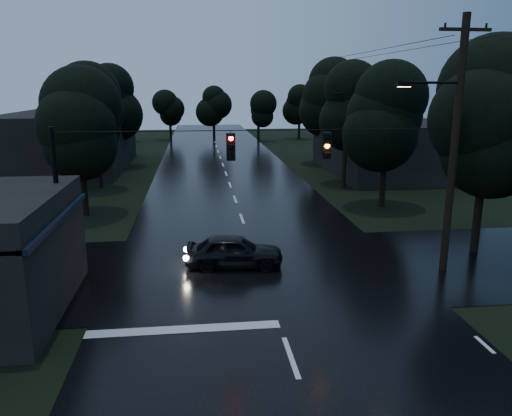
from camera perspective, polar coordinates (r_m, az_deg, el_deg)
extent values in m
cube|color=black|center=(38.12, -2.99, 2.63)|extent=(12.00, 120.00, 0.02)
cube|color=black|center=(20.83, 0.40, -6.97)|extent=(60.00, 9.00, 0.02)
cube|color=black|center=(17.45, -21.70, -1.09)|extent=(0.30, 7.00, 0.15)
cylinder|color=black|center=(15.32, -24.67, -10.16)|extent=(0.10, 0.10, 3.00)
cylinder|color=black|center=(20.75, -19.77, -3.53)|extent=(0.10, 0.10, 3.00)
cube|color=#FFE666|center=(16.27, -22.96, -4.83)|extent=(0.06, 1.60, 0.50)
cube|color=#FFE666|center=(18.76, -20.75, -2.23)|extent=(0.06, 1.20, 0.50)
cube|color=black|center=(44.77, 14.91, 6.71)|extent=(10.00, 14.00, 4.40)
cube|color=black|center=(48.95, -20.58, 7.22)|extent=(10.00, 16.00, 5.00)
cylinder|color=black|center=(20.98, 21.70, 6.30)|extent=(0.30, 0.30, 10.00)
cube|color=black|center=(20.94, 22.82, 18.30)|extent=(2.00, 0.12, 0.12)
cylinder|color=black|center=(20.34, 19.54, 13.35)|extent=(2.20, 0.10, 0.10)
cube|color=black|center=(19.89, 16.60, 13.43)|extent=(0.60, 0.25, 0.18)
cube|color=#FFB266|center=(19.89, 16.58, 13.14)|extent=(0.45, 0.18, 0.03)
cylinder|color=black|center=(37.09, 10.18, 7.98)|extent=(0.30, 0.30, 7.50)
cube|color=black|center=(36.92, 10.39, 12.85)|extent=(2.00, 0.12, 0.12)
cylinder|color=black|center=(19.50, -21.62, -0.19)|extent=(0.18, 0.18, 6.00)
cylinder|color=black|center=(18.55, 0.82, 8.89)|extent=(15.00, 0.03, 0.03)
cube|color=black|center=(18.49, -2.90, 6.99)|extent=(0.32, 0.25, 1.00)
sphere|color=#FF0C07|center=(18.34, -2.87, 6.93)|extent=(0.18, 0.18, 0.18)
cube|color=black|center=(19.07, 8.04, 7.08)|extent=(0.32, 0.25, 1.00)
sphere|color=orange|center=(18.93, 8.15, 7.03)|extent=(0.18, 0.18, 0.18)
cylinder|color=black|center=(24.57, 23.92, -1.51)|extent=(0.36, 0.36, 2.80)
sphere|color=black|center=(23.97, 24.71, 6.36)|extent=(4.48, 4.48, 4.48)
sphere|color=black|center=(23.87, 25.00, 9.21)|extent=(4.48, 4.48, 4.48)
sphere|color=black|center=(23.83, 25.30, 12.07)|extent=(4.48, 4.48, 4.48)
cylinder|color=black|center=(30.66, -18.99, 1.46)|extent=(0.36, 0.36, 2.45)
sphere|color=black|center=(30.21, -19.43, 6.98)|extent=(3.92, 3.92, 3.92)
sphere|color=black|center=(30.11, -19.60, 8.96)|extent=(3.92, 3.92, 3.92)
sphere|color=black|center=(30.06, -19.76, 10.95)|extent=(3.92, 3.92, 3.92)
cylinder|color=black|center=(38.48, -17.47, 4.10)|extent=(0.36, 0.36, 2.62)
sphere|color=black|center=(38.10, -17.82, 8.83)|extent=(4.20, 4.20, 4.20)
sphere|color=black|center=(38.03, -17.94, 10.51)|extent=(4.20, 4.20, 4.20)
sphere|color=black|center=(38.00, -18.07, 12.20)|extent=(4.20, 4.20, 4.20)
cylinder|color=black|center=(48.32, -16.07, 6.17)|extent=(0.36, 0.36, 2.80)
sphere|color=black|center=(48.01, -16.35, 10.19)|extent=(4.48, 4.48, 4.48)
sphere|color=black|center=(47.96, -16.44, 11.62)|extent=(4.48, 4.48, 4.48)
sphere|color=black|center=(47.94, -16.54, 13.05)|extent=(4.48, 4.48, 4.48)
cylinder|color=black|center=(32.05, 14.28, 2.46)|extent=(0.36, 0.36, 2.62)
sphere|color=black|center=(31.60, 14.62, 8.14)|extent=(4.20, 4.20, 4.20)
sphere|color=black|center=(31.52, 14.75, 10.17)|extent=(4.20, 4.20, 4.20)
sphere|color=black|center=(31.48, 14.87, 12.21)|extent=(4.20, 4.20, 4.20)
cylinder|color=black|center=(39.67, 11.01, 4.89)|extent=(0.36, 0.36, 2.80)
sphere|color=black|center=(39.30, 11.24, 9.79)|extent=(4.48, 4.48, 4.48)
sphere|color=black|center=(39.24, 11.32, 11.54)|extent=(4.48, 4.48, 4.48)
sphere|color=black|center=(39.21, 11.40, 13.29)|extent=(4.48, 4.48, 4.48)
cylinder|color=black|center=(49.33, 8.17, 6.82)|extent=(0.36, 0.36, 2.97)
sphere|color=black|center=(49.03, 8.31, 11.01)|extent=(4.76, 4.76, 4.76)
sphere|color=black|center=(48.99, 8.36, 12.50)|extent=(4.76, 4.76, 4.76)
sphere|color=black|center=(48.98, 8.42, 13.99)|extent=(4.76, 4.76, 4.76)
imported|color=black|center=(20.88, -2.49, -4.93)|extent=(4.16, 1.98, 1.37)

